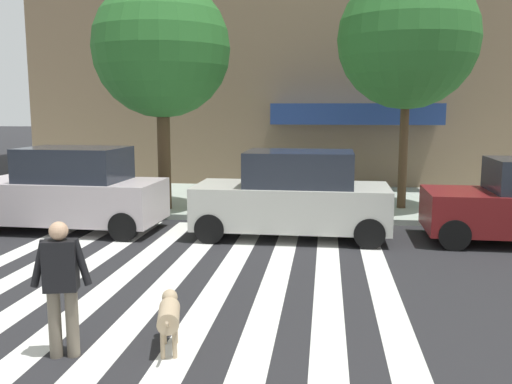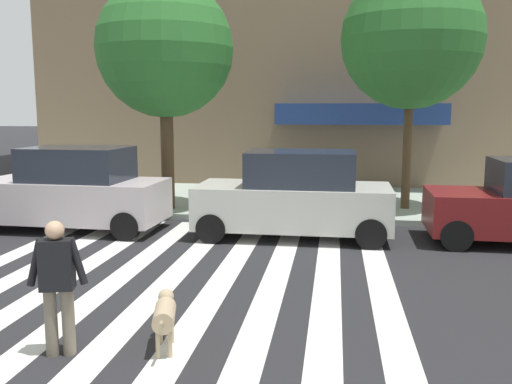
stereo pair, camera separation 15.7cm
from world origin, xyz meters
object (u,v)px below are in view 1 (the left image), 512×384
object	(u,v)px
street_tree_middle	(408,39)
pedestrian_dog_walker	(61,281)
dog_on_leash	(169,314)
street_tree_nearest	(162,49)
parked_car_behind_first	(71,191)
parked_car_third_in_line	(293,196)

from	to	relation	value
street_tree_middle	pedestrian_dog_walker	size ratio (longest dim) A/B	3.99
street_tree_middle	pedestrian_dog_walker	xyz separation A→B (m)	(-5.18, -9.90, -3.86)
pedestrian_dog_walker	dog_on_leash	xyz separation A→B (m)	(1.18, 0.35, -0.48)
street_tree_nearest	parked_car_behind_first	bearing A→B (deg)	-124.87
dog_on_leash	parked_car_behind_first	bearing A→B (deg)	124.18
street_tree_middle	dog_on_leash	xyz separation A→B (m)	(-4.00, -9.54, -4.34)
parked_car_third_in_line	pedestrian_dog_walker	bearing A→B (deg)	-109.48
pedestrian_dog_walker	parked_car_third_in_line	bearing A→B (deg)	70.52
parked_car_third_in_line	dog_on_leash	world-z (taller)	parked_car_third_in_line
parked_car_behind_first	street_tree_middle	distance (m)	9.66
street_tree_nearest	street_tree_middle	xyz separation A→B (m)	(6.59, 0.98, 0.28)
parked_car_third_in_line	pedestrian_dog_walker	xyz separation A→B (m)	(-2.32, -6.57, -0.02)
street_tree_nearest	street_tree_middle	size ratio (longest dim) A/B	0.95
parked_car_third_in_line	dog_on_leash	distance (m)	6.34
street_tree_nearest	street_tree_middle	bearing A→B (deg)	8.48
parked_car_behind_first	street_tree_nearest	size ratio (longest dim) A/B	0.72
parked_car_third_in_line	pedestrian_dog_walker	world-z (taller)	parked_car_third_in_line
parked_car_third_in_line	dog_on_leash	bearing A→B (deg)	-100.41
parked_car_behind_first	parked_car_third_in_line	bearing A→B (deg)	0.01
parked_car_third_in_line	street_tree_nearest	distance (m)	5.67
pedestrian_dog_walker	street_tree_nearest	bearing A→B (deg)	98.95
parked_car_third_in_line	street_tree_nearest	size ratio (longest dim) A/B	0.71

